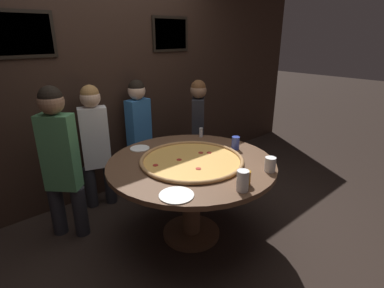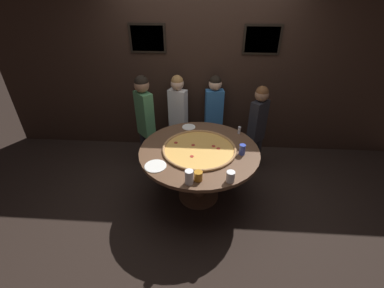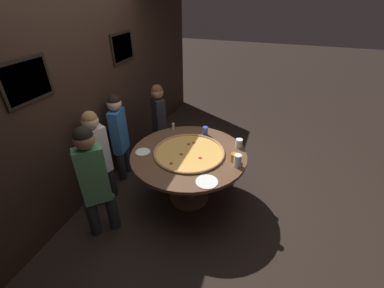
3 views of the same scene
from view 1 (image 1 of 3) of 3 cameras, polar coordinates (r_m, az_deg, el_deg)
ground_plane at (r=2.91m, az=-0.12°, el=-16.76°), size 24.00×24.00×0.00m
back_wall at (r=3.45m, az=-15.13°, el=12.10°), size 6.40×0.08×2.60m
dining_table at (r=2.60m, az=-0.13°, el=-6.32°), size 1.42×1.42×0.74m
giant_pizza at (r=2.53m, az=-0.07°, el=-3.07°), size 0.88×0.88×0.03m
drink_cup_centre_back at (r=2.18m, az=9.98°, el=-6.30°), size 0.09×0.09×0.10m
drink_cup_far_right at (r=2.80m, az=8.29°, el=0.18°), size 0.07×0.07×0.12m
drink_cup_beside_pizza at (r=2.08m, az=9.63°, el=-6.91°), size 0.08×0.08×0.15m
drink_cup_by_shaker at (r=2.41m, az=14.66°, el=-3.78°), size 0.09×0.09×0.12m
white_plate_right_side at (r=2.85m, az=-9.92°, el=-0.82°), size 0.18×0.18×0.01m
white_plate_far_back at (r=2.02m, az=-2.97°, el=-9.70°), size 0.24×0.24×0.01m
condiment_shaker at (r=3.12m, az=1.72°, el=2.25°), size 0.04×0.04×0.10m
diner_far_left at (r=3.60m, az=1.17°, el=3.48°), size 0.30×0.31×1.26m
diner_side_left at (r=2.78m, az=-23.86°, el=-2.07°), size 0.33×0.34×1.37m
diner_far_right at (r=3.48m, az=-10.05°, el=2.85°), size 0.33×0.19×1.29m
diner_side_right at (r=3.20m, az=-17.96°, el=0.68°), size 0.34×0.22×1.30m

